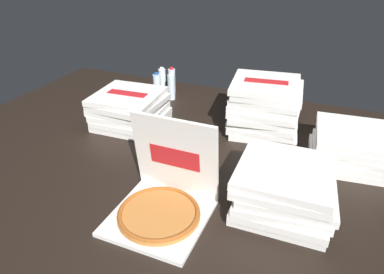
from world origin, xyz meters
name	(u,v)px	position (x,y,z in m)	size (l,w,h in m)	color
ground_plane	(181,168)	(0.00, 0.00, -0.01)	(3.20, 2.40, 0.02)	black
open_pizza_box	(163,200)	(0.09, -0.37, 0.07)	(0.41, 0.42, 0.43)	white
pizza_stack_center_far	(130,109)	(-0.52, 0.34, 0.11)	(0.45, 0.44, 0.22)	white
pizza_stack_center_near	(265,107)	(0.32, 0.61, 0.16)	(0.49, 0.48, 0.33)	white
pizza_stack_right_far	(284,189)	(0.57, -0.13, 0.11)	(0.46, 0.46, 0.22)	white
pizza_stack_left_near	(352,147)	(0.85, 0.43, 0.09)	(0.47, 0.47, 0.18)	white
water_bottle_0	(162,81)	(-0.59, 0.93, 0.10)	(0.06, 0.06, 0.21)	white
water_bottle_1	(172,81)	(-0.52, 0.96, 0.10)	(0.06, 0.06, 0.21)	white
water_bottle_2	(157,87)	(-0.56, 0.80, 0.10)	(0.06, 0.06, 0.21)	white
water_bottle_3	(171,87)	(-0.46, 0.83, 0.10)	(0.06, 0.06, 0.21)	silver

